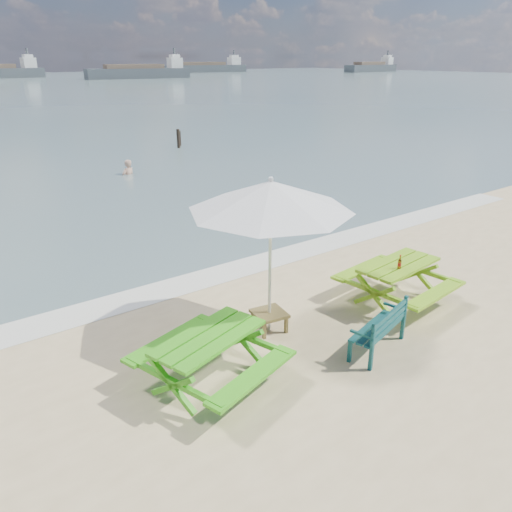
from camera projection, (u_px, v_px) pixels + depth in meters
foam_strip at (231, 271)px, 11.37m from camera, size 22.00×0.90×0.01m
picnic_table_left at (210, 361)px, 7.32m from camera, size 2.19×2.32×0.82m
picnic_table_right at (397, 284)px, 9.80m from camera, size 1.94×2.11×0.83m
park_bench at (377, 337)px, 8.24m from camera, size 1.35×0.74×0.79m
side_table at (269, 321)px, 8.87m from camera, size 0.63×0.63×0.36m
patio_umbrella at (271, 196)px, 8.02m from camera, size 3.16×3.16×2.72m
beer_bottle at (399, 264)px, 9.38m from camera, size 0.07×0.07×0.27m
swimmer at (129, 180)px, 20.81m from camera, size 0.71×0.57×1.69m
mooring_pilings at (179, 140)px, 26.81m from camera, size 0.56×0.76×1.19m
cargo_ships at (137, 71)px, 127.35m from camera, size 158.27×37.91×4.40m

